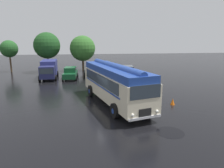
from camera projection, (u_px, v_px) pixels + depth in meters
ground_plane at (112, 106)px, 16.65m from camera, size 120.00×120.00×0.00m
vintage_bus at (115, 82)px, 17.02m from camera, size 4.88×10.38×3.49m
car_near_left at (70, 73)px, 27.90m from camera, size 2.11×4.27×1.66m
car_mid_left at (92, 72)px, 28.74m from camera, size 2.42×4.41×1.66m
car_mid_right at (110, 71)px, 29.54m from camera, size 2.13×4.28×1.66m
car_far_right at (128, 71)px, 29.29m from camera, size 2.22×4.33×1.66m
box_van at (49, 69)px, 28.39m from camera, size 2.55×5.86×2.50m
tree_far_left at (9, 49)px, 33.32m from camera, size 2.84×2.84×5.33m
tree_left_of_centre at (47, 46)px, 33.08m from camera, size 4.32×4.32×6.61m
tree_centre at (83, 48)px, 34.66m from camera, size 4.40×4.40×6.11m
traffic_cone at (173, 102)px, 17.02m from camera, size 0.36×0.36×0.55m
puddle_patch at (170, 132)px, 12.00m from camera, size 1.67×1.67×0.01m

